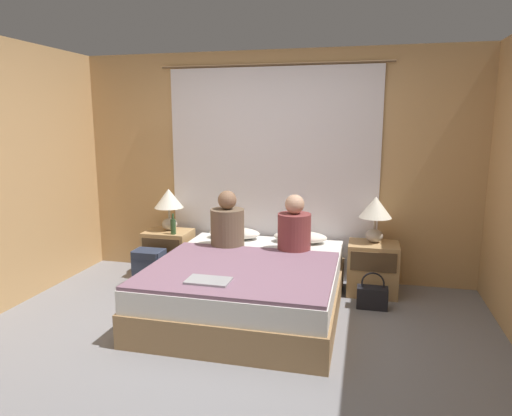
% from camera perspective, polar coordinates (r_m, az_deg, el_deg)
% --- Properties ---
extents(ground_plane, '(16.00, 16.00, 0.00)m').
position_cam_1_polar(ground_plane, '(3.75, -3.90, -17.01)').
color(ground_plane, gray).
extents(wall_back, '(4.53, 0.06, 2.50)m').
position_cam_1_polar(wall_back, '(5.12, 2.12, 5.21)').
color(wall_back, tan).
rests_on(wall_back, ground_plane).
extents(curtain_panel, '(2.52, 0.02, 2.35)m').
position_cam_1_polar(curtain_panel, '(5.07, 1.97, 4.27)').
color(curtain_panel, white).
rests_on(curtain_panel, ground_plane).
extents(bed, '(1.66, 1.95, 0.48)m').
position_cam_1_polar(bed, '(4.31, -0.93, -9.78)').
color(bed, '#99754C').
rests_on(bed, ground_plane).
extents(nightstand_left, '(0.50, 0.40, 0.53)m').
position_cam_1_polar(nightstand_left, '(5.30, -10.84, -5.61)').
color(nightstand_left, tan).
rests_on(nightstand_left, ground_plane).
extents(nightstand_right, '(0.50, 0.40, 0.53)m').
position_cam_1_polar(nightstand_right, '(4.85, 14.37, -7.32)').
color(nightstand_right, tan).
rests_on(nightstand_right, ground_plane).
extents(lamp_left, '(0.33, 0.33, 0.47)m').
position_cam_1_polar(lamp_left, '(5.22, -10.84, 0.72)').
color(lamp_left, '#B2A899').
rests_on(lamp_left, nightstand_left).
extents(lamp_right, '(0.33, 0.33, 0.47)m').
position_cam_1_polar(lamp_right, '(4.76, 14.70, -0.42)').
color(lamp_right, '#B2A899').
rests_on(lamp_right, nightstand_right).
extents(pillow_left, '(0.57, 0.30, 0.12)m').
position_cam_1_polar(pillow_left, '(5.03, -2.71, -3.15)').
color(pillow_left, silver).
rests_on(pillow_left, bed).
extents(pillow_right, '(0.57, 0.30, 0.12)m').
position_cam_1_polar(pillow_right, '(4.88, 5.54, -3.63)').
color(pillow_right, silver).
rests_on(pillow_right, bed).
extents(blanket_on_bed, '(1.60, 1.35, 0.03)m').
position_cam_1_polar(blanket_on_bed, '(3.97, -1.95, -7.68)').
color(blanket_on_bed, slate).
rests_on(blanket_on_bed, bed).
extents(person_left_in_bed, '(0.34, 0.34, 0.59)m').
position_cam_1_polar(person_left_in_bed, '(4.66, -3.59, -2.09)').
color(person_left_in_bed, brown).
rests_on(person_left_in_bed, bed).
extents(person_right_in_bed, '(0.33, 0.33, 0.57)m').
position_cam_1_polar(person_right_in_bed, '(4.51, 4.81, -2.59)').
color(person_right_in_bed, brown).
rests_on(person_right_in_bed, bed).
extents(beer_bottle_on_left_stand, '(0.06, 0.06, 0.23)m').
position_cam_1_polar(beer_bottle_on_left_stand, '(5.06, -10.32, -2.23)').
color(beer_bottle_on_left_stand, '#2D4C28').
rests_on(beer_bottle_on_left_stand, nightstand_left).
extents(laptop_on_bed, '(0.35, 0.21, 0.02)m').
position_cam_1_polar(laptop_on_bed, '(3.65, -5.97, -9.02)').
color(laptop_on_bed, '#9EA0A5').
rests_on(laptop_on_bed, blanket_on_bed).
extents(backpack_on_floor, '(0.31, 0.23, 0.41)m').
position_cam_1_polar(backpack_on_floor, '(5.00, -13.20, -7.15)').
color(backpack_on_floor, '#333D56').
rests_on(backpack_on_floor, ground_plane).
extents(handbag_on_floor, '(0.29, 0.14, 0.35)m').
position_cam_1_polar(handbag_on_floor, '(4.54, 14.33, -10.66)').
color(handbag_on_floor, black).
rests_on(handbag_on_floor, ground_plane).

